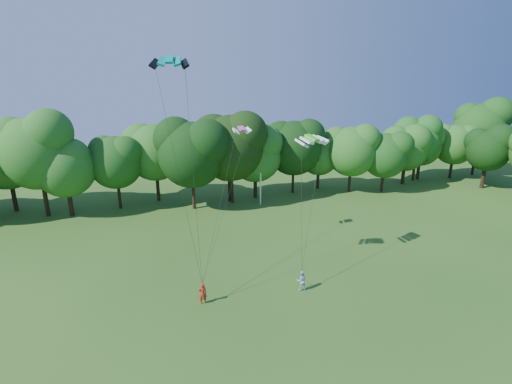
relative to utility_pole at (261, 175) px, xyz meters
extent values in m
cylinder|color=silver|center=(0.00, 0.00, -0.11)|extent=(0.21, 0.21, 8.26)
cube|color=silver|center=(0.00, 0.00, 3.81)|extent=(1.55, 0.73, 0.08)
imported|color=#B22617|center=(-11.07, -21.71, -3.32)|extent=(0.69, 0.46, 1.84)
imported|color=#A4C7E3|center=(-2.57, -21.89, -3.34)|extent=(0.89, 0.70, 1.81)
cube|color=#048C82|center=(-12.37, -19.37, 14.76)|extent=(2.82, 1.63, 0.67)
cube|color=#44E121|center=(-0.44, -17.90, 8.24)|extent=(3.30, 2.38, 0.50)
cube|color=#FF46AD|center=(-5.31, -11.73, 8.33)|extent=(1.94, 1.15, 0.42)
cylinder|color=#341F14|center=(-3.59, 1.88, -1.80)|extent=(0.52, 0.52, 4.89)
ellipsoid|color=black|center=(-3.59, 1.88, 4.65)|extent=(9.78, 9.78, 10.67)
cylinder|color=#331E14|center=(27.92, 4.86, -2.27)|extent=(0.43, 0.43, 3.94)
ellipsoid|color=#1B5419|center=(27.92, 4.86, 2.92)|extent=(7.88, 7.88, 8.59)
camera|label=1|loc=(-14.33, -50.10, 14.51)|focal=28.00mm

